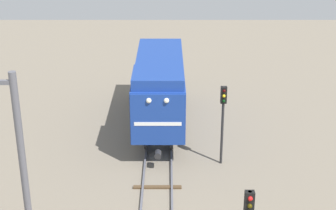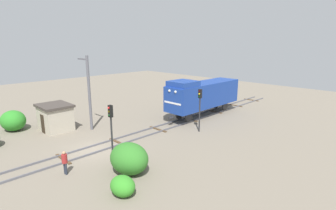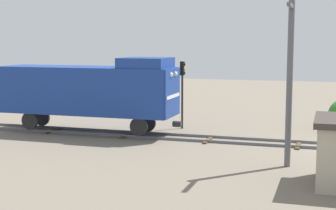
{
  "view_description": "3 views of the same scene",
  "coord_description": "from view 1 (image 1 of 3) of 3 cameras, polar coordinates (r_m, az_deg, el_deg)",
  "views": [
    {
      "loc": [
        0.53,
        -14.54,
        13.37
      ],
      "look_at": [
        0.49,
        12.03,
        2.67
      ],
      "focal_mm": 55.0,
      "sensor_mm": 36.0,
      "label": 1
    },
    {
      "loc": [
        19.14,
        -10.2,
        8.92
      ],
      "look_at": [
        -0.94,
        10.04,
        2.09
      ],
      "focal_mm": 28.0,
      "sensor_mm": 36.0,
      "label": 2
    },
    {
      "loc": [
        -28.8,
        0.99,
        5.82
      ],
      "look_at": [
        1.16,
        10.48,
        1.82
      ],
      "focal_mm": 55.0,
      "sensor_mm": 36.0,
      "label": 3
    }
  ],
  "objects": [
    {
      "name": "locomotive",
      "position": [
        31.54,
        -0.89,
        2.31
      ],
      "size": [
        2.9,
        11.6,
        4.6
      ],
      "color": "navy",
      "rests_on": "railway_track"
    },
    {
      "name": "traffic_signal_mid",
      "position": [
        26.96,
        6.19,
        -0.69
      ],
      "size": [
        0.32,
        0.34,
        4.41
      ],
      "color": "#262628",
      "rests_on": "ground"
    },
    {
      "name": "catenary_mast",
      "position": [
        20.41,
        -15.93,
        -6.05
      ],
      "size": [
        1.94,
        0.28,
        7.68
      ],
      "color": "#595960",
      "rests_on": "ground"
    }
  ]
}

